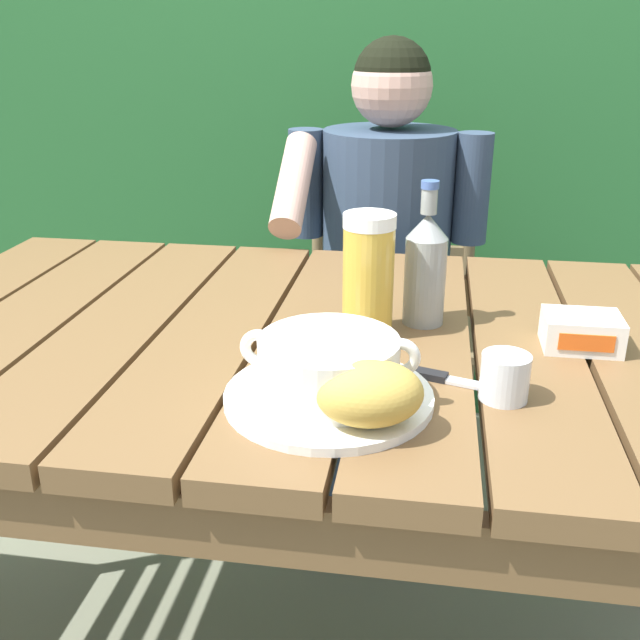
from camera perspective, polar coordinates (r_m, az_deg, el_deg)
name	(u,v)px	position (r m, az deg, el deg)	size (l,w,h in m)	color
dining_table	(317,380)	(1.19, -0.26, -4.74)	(1.45, 0.87, 0.77)	brown
hedge_backdrop	(384,18)	(2.56, 5.05, 22.59)	(3.93, 0.92, 3.04)	#245C2B
chair_near_diner	(387,313)	(2.06, 5.30, 0.57)	(0.48, 0.41, 0.92)	brown
person_eating	(384,249)	(1.80, 5.03, 5.55)	(0.48, 0.47, 1.20)	#2F3F55
serving_plate	(329,396)	(0.93, 0.68, -6.02)	(0.27, 0.27, 0.01)	white
soup_bowl	(329,365)	(0.91, 0.69, -3.53)	(0.23, 0.18, 0.08)	white
bread_roll	(369,393)	(0.85, 3.91, -5.76)	(0.14, 0.12, 0.08)	gold
beer_glass	(368,275)	(1.11, 3.81, 3.56)	(0.08, 0.08, 0.19)	gold
beer_bottle	(426,267)	(1.16, 8.29, 4.17)	(0.07, 0.07, 0.23)	gray
water_glass_small	(505,377)	(0.96, 14.32, -4.36)	(0.06, 0.06, 0.06)	silver
butter_tub	(581,332)	(1.14, 19.86, -0.86)	(0.11, 0.09, 0.05)	white
table_knife	(445,378)	(1.00, 9.78, -4.55)	(0.15, 0.06, 0.01)	silver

